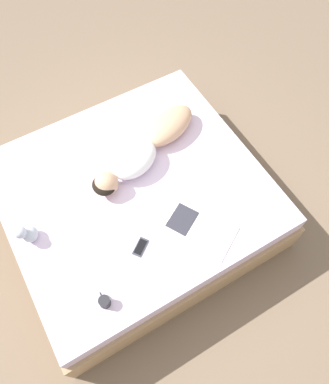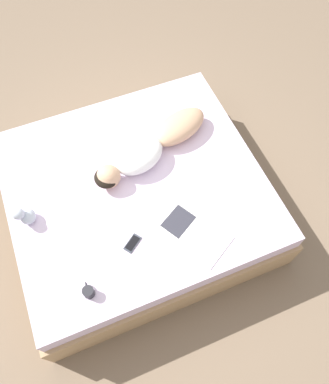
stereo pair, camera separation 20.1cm
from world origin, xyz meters
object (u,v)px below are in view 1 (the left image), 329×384
coffee_mug (104,301)px  cell_phone (141,247)px  person (144,149)px  open_magazine (197,227)px

coffee_mug → cell_phone: coffee_mug is taller
cell_phone → person: bearing=-66.6°
cell_phone → coffee_mug: bearing=84.1°
open_magazine → cell_phone: size_ratio=3.96×
person → open_magazine: size_ratio=1.81×
person → coffee_mug: 1.26m
person → open_magazine: person is taller
person → coffee_mug: size_ratio=9.97×
open_magazine → cell_phone: same height
open_magazine → coffee_mug: coffee_mug is taller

